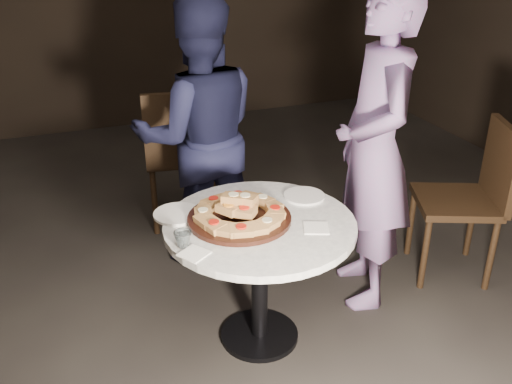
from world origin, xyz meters
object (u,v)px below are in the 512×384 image
focaccia_pile (239,210)px  chair_far (180,149)px  water_glass (183,239)px  chair_right (474,191)px  serving_board (239,218)px  table (260,245)px  diner_teal (374,150)px  diner_navy (199,136)px

focaccia_pile → chair_far: size_ratio=0.44×
water_glass → chair_right: chair_right is taller
serving_board → chair_far: 1.26m
table → chair_right: (1.36, 0.14, -0.01)m
focaccia_pile → water_glass: (-0.30, -0.13, -0.02)m
serving_board → chair_far: size_ratio=0.49×
table → diner_teal: 0.78m
table → water_glass: size_ratio=15.24×
table → serving_board: size_ratio=2.44×
serving_board → water_glass: bearing=-156.2°
focaccia_pile → chair_right: (1.45, 0.09, -0.19)m
chair_far → diner_teal: 1.39m
chair_right → diner_teal: (-0.67, 0.04, 0.33)m
water_glass → diner_navy: size_ratio=0.05×
diner_navy → water_glass: bearing=77.1°
focaccia_pile → chair_right: bearing=3.5°
table → diner_teal: diner_teal is taller
table → chair_far: 1.30m
water_glass → diner_teal: size_ratio=0.04×
serving_board → water_glass: water_glass is taller
table → serving_board: bearing=151.1°
diner_teal → water_glass: bearing=-61.4°
table → diner_teal: (0.70, 0.17, 0.32)m
serving_board → diner_teal: diner_teal is taller
focaccia_pile → chair_far: (0.03, 1.25, -0.16)m
focaccia_pile → chair_far: bearing=88.8°
table → water_glass: bearing=-167.3°
table → focaccia_pile: size_ratio=2.70×
diner_navy → diner_teal: (0.74, -0.69, 0.07)m
table → chair_far: chair_far is taller
chair_far → diner_teal: size_ratio=0.56×
table → focaccia_pile: bearing=150.6°
water_glass → diner_teal: 1.12m
table → chair_right: size_ratio=1.27×
table → diner_navy: size_ratio=0.74×
serving_board → chair_far: bearing=88.8°
chair_far → chair_right: size_ratio=1.05×
chair_far → diner_navy: bearing=102.2°
focaccia_pile → diner_navy: bearing=87.0°
chair_right → serving_board: bearing=-63.6°
focaccia_pile → diner_teal: 0.80m
water_glass → chair_far: bearing=76.7°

